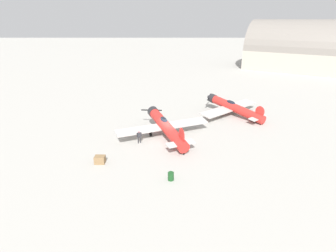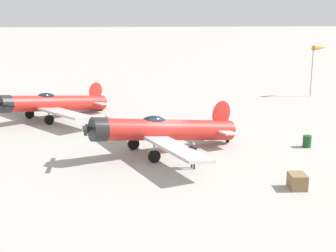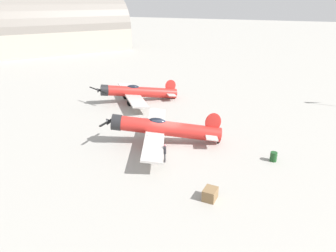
{
  "view_description": "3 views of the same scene",
  "coord_description": "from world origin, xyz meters",
  "px_view_note": "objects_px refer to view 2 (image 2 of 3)",
  "views": [
    {
      "loc": [
        0.13,
        -32.58,
        14.53
      ],
      "look_at": [
        0.0,
        0.0,
        1.8
      ],
      "focal_mm": 29.52,
      "sensor_mm": 36.0,
      "label": 1
    },
    {
      "loc": [
        -30.7,
        2.44,
        9.5
      ],
      "look_at": [
        0.0,
        0.0,
        1.8
      ],
      "focal_mm": 51.34,
      "sensor_mm": 36.0,
      "label": 2
    },
    {
      "loc": [
        -25.17,
        -11.19,
        12.91
      ],
      "look_at": [
        0.0,
        0.0,
        1.8
      ],
      "focal_mm": 33.71,
      "sensor_mm": 36.0,
      "label": 3
    }
  ],
  "objects_px": {
    "fuel_drum": "(307,141)",
    "windsock_mast": "(320,50)",
    "airplane_foreground": "(161,130)",
    "ground_crew_mechanic": "(193,153)",
    "equipment_crate": "(297,181)",
    "airplane_mid_apron": "(51,104)"
  },
  "relations": [
    {
      "from": "fuel_drum",
      "to": "windsock_mast",
      "type": "height_order",
      "value": "windsock_mast"
    },
    {
      "from": "airplane_foreground",
      "to": "equipment_crate",
      "type": "bearing_deg",
      "value": 111.22
    },
    {
      "from": "equipment_crate",
      "to": "windsock_mast",
      "type": "relative_size",
      "value": 0.21
    },
    {
      "from": "ground_crew_mechanic",
      "to": "fuel_drum",
      "type": "xyz_separation_m",
      "value": [
        3.85,
        -8.46,
        -0.57
      ]
    },
    {
      "from": "ground_crew_mechanic",
      "to": "airplane_foreground",
      "type": "bearing_deg",
      "value": -87.02
    },
    {
      "from": "equipment_crate",
      "to": "ground_crew_mechanic",
      "type": "bearing_deg",
      "value": 54.0
    },
    {
      "from": "equipment_crate",
      "to": "fuel_drum",
      "type": "bearing_deg",
      "value": -23.7
    },
    {
      "from": "airplane_foreground",
      "to": "airplane_mid_apron",
      "type": "relative_size",
      "value": 1.18
    },
    {
      "from": "airplane_foreground",
      "to": "fuel_drum",
      "type": "bearing_deg",
      "value": 160.13
    },
    {
      "from": "airplane_foreground",
      "to": "fuel_drum",
      "type": "relative_size",
      "value": 14.94
    },
    {
      "from": "airplane_foreground",
      "to": "airplane_mid_apron",
      "type": "xyz_separation_m",
      "value": [
        10.66,
        8.76,
        -0.22
      ]
    },
    {
      "from": "airplane_foreground",
      "to": "windsock_mast",
      "type": "height_order",
      "value": "windsock_mast"
    },
    {
      "from": "airplane_foreground",
      "to": "airplane_mid_apron",
      "type": "distance_m",
      "value": 13.8
    },
    {
      "from": "airplane_foreground",
      "to": "windsock_mast",
      "type": "bearing_deg",
      "value": -156.05
    },
    {
      "from": "ground_crew_mechanic",
      "to": "fuel_drum",
      "type": "bearing_deg",
      "value": 179.38
    },
    {
      "from": "airplane_mid_apron",
      "to": "fuel_drum",
      "type": "xyz_separation_m",
      "value": [
        -10.04,
        -18.94,
        -0.94
      ]
    },
    {
      "from": "fuel_drum",
      "to": "ground_crew_mechanic",
      "type": "bearing_deg",
      "value": 114.44
    },
    {
      "from": "airplane_foreground",
      "to": "equipment_crate",
      "type": "relative_size",
      "value": 10.96
    },
    {
      "from": "airplane_foreground",
      "to": "windsock_mast",
      "type": "relative_size",
      "value": 2.25
    },
    {
      "from": "equipment_crate",
      "to": "fuel_drum",
      "type": "height_order",
      "value": "equipment_crate"
    },
    {
      "from": "airplane_foreground",
      "to": "ground_crew_mechanic",
      "type": "height_order",
      "value": "airplane_foreground"
    },
    {
      "from": "equipment_crate",
      "to": "windsock_mast",
      "type": "distance_m",
      "value": 29.58
    }
  ]
}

